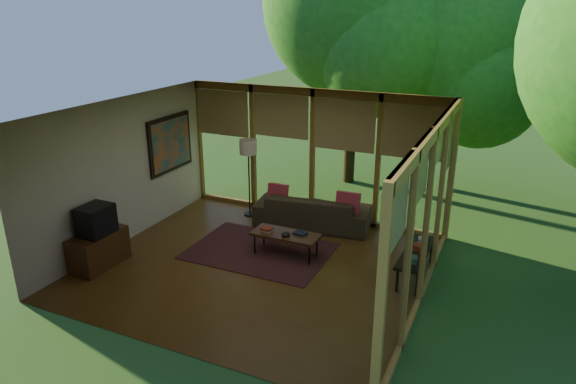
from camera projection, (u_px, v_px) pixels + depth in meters
The scene contains 25 objects.
floor at pixel (257, 266), 8.83m from camera, with size 5.50×5.50×0.00m, color brown.
ceiling at pixel (253, 110), 7.91m from camera, with size 5.50×5.50×0.00m, color silver.
wall_left at pixel (123, 171), 9.44m from camera, with size 0.04×5.00×2.70m, color beige.
wall_front at pixel (159, 256), 6.23m from camera, with size 5.50×0.04×2.70m, color beige.
window_wall_back at pixel (312, 155), 10.51m from camera, with size 5.50×0.12×2.70m, color olive.
window_wall_right at pixel (426, 220), 7.30m from camera, with size 0.12×5.00×2.70m, color olive.
tree_nw at pixel (356, 4), 11.75m from camera, with size 4.32×4.32×6.44m.
tree_ne at pixel (452, 51), 11.58m from camera, with size 3.75×3.75×5.14m.
rug at pixel (260, 251), 9.36m from camera, with size 2.50×1.77×0.01m, color maroon.
sofa at pixel (312, 211), 10.34m from camera, with size 2.28×0.89×0.67m, color #3D321E.
pillow_left at pixel (278, 194), 10.50m from camera, with size 0.41×0.14×0.41m, color maroon.
pillow_right at pixel (348, 204), 9.91m from camera, with size 0.45×0.15×0.45m, color maroon.
ct_book_lower at pixel (267, 230), 9.17m from camera, with size 0.19×0.14×0.03m, color beige.
ct_book_upper at pixel (267, 229), 9.16m from camera, with size 0.20×0.15×0.03m, color maroon.
ct_book_side at pixel (300, 233), 9.04m from camera, with size 0.22×0.17×0.03m, color black.
ct_bowl at pixel (286, 234), 8.96m from camera, with size 0.16×0.16×0.07m, color black.
media_cabinet at pixel (99, 249), 8.76m from camera, with size 0.50×1.00×0.60m, color #4E2B15.
television at pixel (96, 220), 8.56m from camera, with size 0.45×0.55×0.50m, color black.
console_book_a at pixel (403, 258), 8.04m from camera, with size 0.25×0.18×0.09m, color #31574A.
console_book_b at pixel (409, 246), 8.42m from camera, with size 0.23×0.17×0.11m, color maroon.
console_book_c at pixel (414, 237), 8.77m from camera, with size 0.23×0.17×0.06m, color beige.
floor_lamp at pixel (248, 151), 10.54m from camera, with size 0.36×0.36×1.65m.
coffee_table at pixel (286, 235), 9.09m from camera, with size 1.20×0.50×0.43m.
side_console at pixel (408, 252), 8.41m from camera, with size 0.60×1.40×0.46m.
wall_painting at pixel (170, 144), 10.56m from camera, with size 0.06×1.35×1.15m.
Camera 1 is at (3.75, -6.94, 4.21)m, focal length 32.00 mm.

